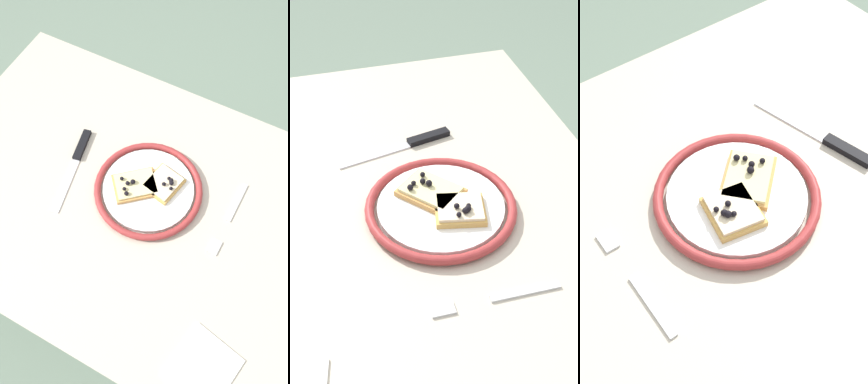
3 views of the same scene
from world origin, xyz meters
The scene contains 8 objects.
ground_plane centered at (0.00, 0.00, 0.00)m, with size 6.00×6.00×0.00m, color slate.
dining_table centered at (0.00, 0.00, 0.65)m, with size 1.00×0.73×0.76m.
plate centered at (-0.04, -0.04, 0.77)m, with size 0.26×0.26×0.02m.
pizza_slice_near centered at (-0.01, -0.03, 0.78)m, with size 0.13×0.13×0.03m.
pizza_slice_far centered at (-0.07, -0.06, 0.78)m, with size 0.09×0.10×0.03m.
knife centered at (0.16, -0.04, 0.76)m, with size 0.07×0.24×0.01m.
fork centered at (-0.25, -0.06, 0.76)m, with size 0.02×0.20×0.00m.
napkin centered at (-0.32, 0.26, 0.76)m, with size 0.12×0.13×0.00m, color white.
Camera 1 is at (-0.23, 0.33, 1.60)m, focal length 35.80 mm.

